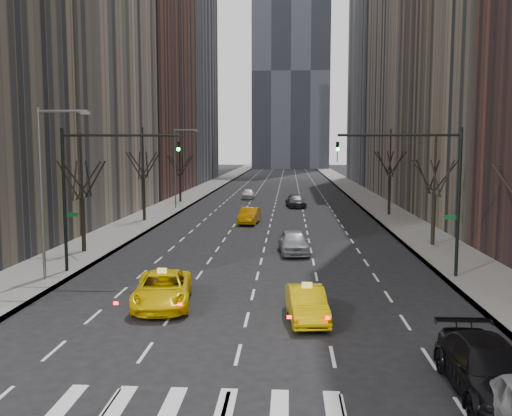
% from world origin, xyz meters
% --- Properties ---
extents(ground, '(400.00, 400.00, 0.00)m').
position_xyz_m(ground, '(0.00, 0.00, 0.00)').
color(ground, black).
rests_on(ground, ground).
extents(sidewalk_left, '(4.50, 320.00, 0.15)m').
position_xyz_m(sidewalk_left, '(-12.25, 70.00, 0.07)').
color(sidewalk_left, slate).
rests_on(sidewalk_left, ground).
extents(sidewalk_right, '(4.50, 320.00, 0.15)m').
position_xyz_m(sidewalk_right, '(12.25, 70.00, 0.07)').
color(sidewalk_right, slate).
rests_on(sidewalk_right, ground).
extents(bld_left_far, '(14.00, 28.00, 44.00)m').
position_xyz_m(bld_left_far, '(-21.50, 66.00, 22.00)').
color(bld_left_far, brown).
rests_on(bld_left_far, ground).
extents(bld_left_deep, '(14.00, 30.00, 60.00)m').
position_xyz_m(bld_left_deep, '(-21.50, 96.00, 30.00)').
color(bld_left_deep, slate).
rests_on(bld_left_deep, ground).
extents(bld_right_far, '(14.00, 28.00, 50.00)m').
position_xyz_m(bld_right_far, '(21.50, 64.00, 25.00)').
color(bld_right_far, tan).
rests_on(bld_right_far, ground).
extents(bld_right_deep, '(14.00, 30.00, 58.00)m').
position_xyz_m(bld_right_deep, '(21.50, 95.00, 29.00)').
color(bld_right_deep, slate).
rests_on(bld_right_deep, ground).
extents(tree_lw_b, '(3.36, 3.50, 7.82)m').
position_xyz_m(tree_lw_b, '(-12.00, 18.00, 3.72)').
color(tree_lw_b, black).
rests_on(tree_lw_b, ground).
extents(tree_lw_c, '(3.36, 3.50, 8.74)m').
position_xyz_m(tree_lw_c, '(-12.00, 34.00, 4.04)').
color(tree_lw_c, black).
rests_on(tree_lw_c, ground).
extents(tree_lw_d, '(3.36, 3.50, 7.36)m').
position_xyz_m(tree_lw_d, '(-12.00, 52.00, 3.56)').
color(tree_lw_d, black).
rests_on(tree_lw_d, ground).
extents(tree_rw_b, '(3.36, 3.50, 7.82)m').
position_xyz_m(tree_rw_b, '(12.00, 22.00, 3.72)').
color(tree_rw_b, black).
rests_on(tree_rw_b, ground).
extents(tree_rw_c, '(3.36, 3.50, 8.74)m').
position_xyz_m(tree_rw_c, '(12.00, 40.00, 4.04)').
color(tree_rw_c, black).
rests_on(tree_rw_c, ground).
extents(traffic_mast_left, '(6.69, 0.39, 8.00)m').
position_xyz_m(traffic_mast_left, '(-9.11, 12.00, 5.49)').
color(traffic_mast_left, black).
rests_on(traffic_mast_left, ground).
extents(traffic_mast_right, '(6.69, 0.39, 8.00)m').
position_xyz_m(traffic_mast_right, '(9.11, 12.00, 5.49)').
color(traffic_mast_right, black).
rests_on(traffic_mast_right, ground).
extents(streetlight_near, '(2.83, 0.22, 9.00)m').
position_xyz_m(streetlight_near, '(-10.84, 10.00, 5.62)').
color(streetlight_near, slate).
rests_on(streetlight_near, ground).
extents(streetlight_far, '(2.83, 0.22, 9.00)m').
position_xyz_m(streetlight_far, '(-10.84, 45.00, 5.62)').
color(streetlight_far, slate).
rests_on(streetlight_far, ground).
extents(taxi_suv, '(3.17, 5.63, 1.49)m').
position_xyz_m(taxi_suv, '(-3.94, 5.87, 0.74)').
color(taxi_suv, '#FFD905').
rests_on(taxi_suv, ground).
extents(taxi_sedan, '(1.84, 4.29, 1.37)m').
position_xyz_m(taxi_sedan, '(2.48, 4.05, 0.69)').
color(taxi_sedan, '#DDB704').
rests_on(taxi_sedan, ground).
extents(silver_sedan_ahead, '(2.30, 4.79, 1.58)m').
position_xyz_m(silver_sedan_ahead, '(2.04, 18.76, 0.79)').
color(silver_sedan_ahead, gray).
rests_on(silver_sedan_ahead, ground).
extents(parked_suv_black, '(2.19, 5.36, 1.55)m').
position_xyz_m(parked_suv_black, '(7.50, -2.76, 0.78)').
color(parked_suv_black, black).
rests_on(parked_suv_black, ground).
extents(far_taxi, '(2.01, 4.60, 1.47)m').
position_xyz_m(far_taxi, '(-1.93, 33.21, 0.74)').
color(far_taxi, orange).
rests_on(far_taxi, ground).
extents(far_suv_grey, '(2.65, 5.13, 1.42)m').
position_xyz_m(far_suv_grey, '(2.50, 47.75, 0.71)').
color(far_suv_grey, '#333338').
rests_on(far_suv_grey, ground).
extents(far_car_white, '(1.64, 4.08, 1.39)m').
position_xyz_m(far_car_white, '(-3.83, 57.78, 0.69)').
color(far_car_white, white).
rests_on(far_car_white, ground).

